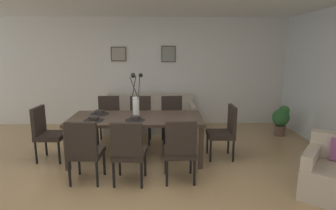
{
  "coord_description": "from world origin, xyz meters",
  "views": [
    {
      "loc": [
        0.57,
        -3.58,
        1.87
      ],
      "look_at": [
        0.68,
        1.27,
        0.87
      ],
      "focal_mm": 29.56,
      "sensor_mm": 36.0,
      "label": 1
    }
  ],
  "objects_px": {
    "bowl_far_left": "(135,118)",
    "centerpiece_vase": "(136,100)",
    "sofa": "(150,118)",
    "potted_plant": "(281,119)",
    "dining_chair_near_left": "(85,149)",
    "bowl_near_left": "(93,118)",
    "dining_chair_far_right": "(140,117)",
    "dining_chair_head_west": "(46,131)",
    "framed_picture_left": "(119,54)",
    "bowl_near_right": "(100,112)",
    "dining_chair_head_east": "(225,129)",
    "dining_chair_mid_right": "(172,117)",
    "framed_picture_center": "(169,54)",
    "dining_table": "(136,121)",
    "dining_chair_near_right": "(109,117)",
    "dining_chair_mid_left": "(180,148)"
  },
  "relations": [
    {
      "from": "bowl_far_left",
      "to": "centerpiece_vase",
      "type": "bearing_deg",
      "value": 89.77
    },
    {
      "from": "sofa",
      "to": "potted_plant",
      "type": "distance_m",
      "value": 2.92
    },
    {
      "from": "dining_chair_near_left",
      "to": "bowl_near_left",
      "type": "bearing_deg",
      "value": 91.78
    },
    {
      "from": "dining_chair_far_right",
      "to": "bowl_near_left",
      "type": "height_order",
      "value": "dining_chair_far_right"
    },
    {
      "from": "dining_chair_head_west",
      "to": "bowl_near_left",
      "type": "bearing_deg",
      "value": -14.04
    },
    {
      "from": "sofa",
      "to": "framed_picture_left",
      "type": "bearing_deg",
      "value": 147.4
    },
    {
      "from": "bowl_far_left",
      "to": "sofa",
      "type": "xyz_separation_m",
      "value": [
        0.15,
        1.98,
        -0.5
      ]
    },
    {
      "from": "bowl_near_left",
      "to": "potted_plant",
      "type": "height_order",
      "value": "bowl_near_left"
    },
    {
      "from": "bowl_near_right",
      "to": "dining_chair_head_east",
      "type": "bearing_deg",
      "value": -5.82
    },
    {
      "from": "dining_chair_far_right",
      "to": "dining_chair_mid_right",
      "type": "relative_size",
      "value": 1.0
    },
    {
      "from": "dining_chair_mid_right",
      "to": "dining_chair_head_east",
      "type": "xyz_separation_m",
      "value": [
        0.87,
        -0.89,
        0.0
      ]
    },
    {
      "from": "dining_chair_head_east",
      "to": "potted_plant",
      "type": "xyz_separation_m",
      "value": [
        1.51,
        1.22,
        -0.14
      ]
    },
    {
      "from": "bowl_far_left",
      "to": "framed_picture_center",
      "type": "bearing_deg",
      "value": 76.32
    },
    {
      "from": "dining_chair_head_west",
      "to": "dining_chair_near_left",
      "type": "bearing_deg",
      "value": -44.77
    },
    {
      "from": "dining_chair_mid_right",
      "to": "bowl_near_right",
      "type": "height_order",
      "value": "dining_chair_mid_right"
    },
    {
      "from": "dining_chair_head_east",
      "to": "framed_picture_center",
      "type": "xyz_separation_m",
      "value": [
        -0.91,
        2.24,
        1.22
      ]
    },
    {
      "from": "framed_picture_left",
      "to": "sofa",
      "type": "bearing_deg",
      "value": -32.6
    },
    {
      "from": "dining_chair_near_left",
      "to": "dining_chair_head_west",
      "type": "xyz_separation_m",
      "value": [
        -0.88,
        0.87,
        0.0
      ]
    },
    {
      "from": "dining_chair_near_left",
      "to": "framed_picture_left",
      "type": "relative_size",
      "value": 2.52
    },
    {
      "from": "dining_table",
      "to": "dining_chair_head_east",
      "type": "bearing_deg",
      "value": 0.11
    },
    {
      "from": "centerpiece_vase",
      "to": "bowl_near_left",
      "type": "relative_size",
      "value": 4.32
    },
    {
      "from": "framed_picture_center",
      "to": "potted_plant",
      "type": "xyz_separation_m",
      "value": [
        2.42,
        -1.02,
        -1.36
      ]
    },
    {
      "from": "dining_chair_head_west",
      "to": "potted_plant",
      "type": "relative_size",
      "value": 1.37
    },
    {
      "from": "dining_chair_near_right",
      "to": "bowl_far_left",
      "type": "relative_size",
      "value": 5.41
    },
    {
      "from": "sofa",
      "to": "framed_picture_left",
      "type": "distance_m",
      "value": 1.71
    },
    {
      "from": "framed_picture_left",
      "to": "potted_plant",
      "type": "xyz_separation_m",
      "value": [
        3.62,
        -1.02,
        -1.36
      ]
    },
    {
      "from": "dining_chair_mid_right",
      "to": "framed_picture_left",
      "type": "bearing_deg",
      "value": 132.66
    },
    {
      "from": "sofa",
      "to": "potted_plant",
      "type": "relative_size",
      "value": 3.04
    },
    {
      "from": "bowl_near_left",
      "to": "bowl_near_right",
      "type": "relative_size",
      "value": 1.0
    },
    {
      "from": "dining_chair_mid_left",
      "to": "dining_chair_head_west",
      "type": "distance_m",
      "value": 2.37
    },
    {
      "from": "dining_chair_near_left",
      "to": "bowl_far_left",
      "type": "relative_size",
      "value": 5.41
    },
    {
      "from": "dining_chair_near_left",
      "to": "sofa",
      "type": "distance_m",
      "value": 2.77
    },
    {
      "from": "dining_chair_mid_left",
      "to": "sofa",
      "type": "bearing_deg",
      "value": 101.31
    },
    {
      "from": "dining_chair_near_left",
      "to": "centerpiece_vase",
      "type": "bearing_deg",
      "value": 54.06
    },
    {
      "from": "dining_table",
      "to": "framed_picture_center",
      "type": "relative_size",
      "value": 5.6
    },
    {
      "from": "sofa",
      "to": "potted_plant",
      "type": "bearing_deg",
      "value": -10.61
    },
    {
      "from": "dining_chair_near_left",
      "to": "dining_chair_mid_left",
      "type": "height_order",
      "value": "same"
    },
    {
      "from": "dining_chair_head_west",
      "to": "centerpiece_vase",
      "type": "relative_size",
      "value": 1.25
    },
    {
      "from": "dining_chair_mid_left",
      "to": "framed_picture_center",
      "type": "height_order",
      "value": "framed_picture_center"
    },
    {
      "from": "bowl_far_left",
      "to": "dining_chair_head_east",
      "type": "bearing_deg",
      "value": 8.55
    },
    {
      "from": "dining_chair_near_left",
      "to": "dining_chair_near_right",
      "type": "height_order",
      "value": "same"
    },
    {
      "from": "framed_picture_left",
      "to": "dining_chair_near_right",
      "type": "bearing_deg",
      "value": -91.89
    },
    {
      "from": "dining_chair_near_right",
      "to": "dining_chair_far_right",
      "type": "relative_size",
      "value": 1.0
    },
    {
      "from": "dining_chair_mid_right",
      "to": "framed_picture_left",
      "type": "relative_size",
      "value": 2.52
    },
    {
      "from": "dining_chair_head_west",
      "to": "dining_chair_near_right",
      "type": "bearing_deg",
      "value": 46.96
    },
    {
      "from": "dining_chair_mid_left",
      "to": "dining_chair_head_east",
      "type": "relative_size",
      "value": 1.0
    },
    {
      "from": "dining_chair_head_west",
      "to": "sofa",
      "type": "distance_m",
      "value": 2.45
    },
    {
      "from": "bowl_near_left",
      "to": "framed_picture_center",
      "type": "height_order",
      "value": "framed_picture_center"
    },
    {
      "from": "dining_chair_head_east",
      "to": "framed_picture_left",
      "type": "xyz_separation_m",
      "value": [
        -2.11,
        2.24,
        1.22
      ]
    },
    {
      "from": "dining_table",
      "to": "sofa",
      "type": "distance_m",
      "value": 1.81
    }
  ]
}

